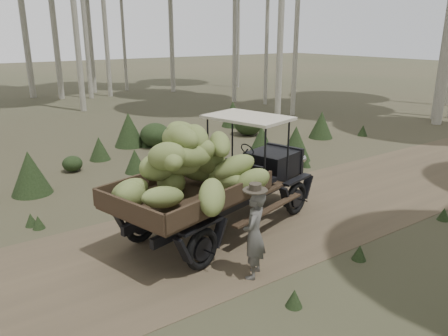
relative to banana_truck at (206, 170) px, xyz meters
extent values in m
plane|color=#473D2B|center=(0.14, -0.12, -1.45)|extent=(120.00, 120.00, 0.00)
cube|color=brown|center=(0.14, -0.12, -1.45)|extent=(70.00, 4.00, 0.01)
cube|color=black|center=(2.31, 0.65, -0.41)|extent=(1.26, 1.22, 0.57)
cube|color=black|center=(2.86, 0.80, -0.41)|extent=(0.37, 1.03, 0.64)
cube|color=black|center=(0.91, 0.27, -0.31)|extent=(0.46, 1.42, 0.57)
cube|color=#38281C|center=(-0.49, -0.12, -0.41)|extent=(3.30, 2.57, 0.08)
cube|color=#38281C|center=(-0.74, 0.78, -0.23)|extent=(2.82, 0.83, 0.33)
cube|color=#38281C|center=(-0.24, -1.02, -0.23)|extent=(2.82, 0.83, 0.33)
cube|color=#38281C|center=(-1.89, -0.50, -0.23)|extent=(0.55, 1.82, 0.33)
cube|color=#BEB69D|center=(1.34, 0.38, 0.85)|extent=(1.62, 2.02, 0.06)
cube|color=black|center=(0.46, 0.55, -0.81)|extent=(4.63, 1.36, 0.19)
cube|color=black|center=(0.67, -0.21, -0.81)|extent=(4.63, 1.36, 0.19)
torus|color=black|center=(1.89, 1.40, -1.06)|extent=(0.80, 0.35, 0.79)
torus|color=black|center=(2.33, -0.21, -1.06)|extent=(0.80, 0.35, 0.79)
torus|color=black|center=(-1.21, 0.55, -1.06)|extent=(0.80, 0.35, 0.79)
torus|color=black|center=(-0.77, -1.05, -1.06)|extent=(0.80, 0.35, 0.79)
sphere|color=beige|center=(2.82, 1.27, -0.36)|extent=(0.19, 0.19, 0.19)
sphere|color=beige|center=(3.07, 0.37, -0.36)|extent=(0.19, 0.19, 0.19)
ellipsoid|color=olive|center=(-0.02, 0.31, -0.10)|extent=(0.96, 0.84, 0.60)
ellipsoid|color=olive|center=(-0.56, 0.01, 0.20)|extent=(0.89, 0.72, 0.44)
ellipsoid|color=olive|center=(-0.53, -0.41, 0.47)|extent=(0.95, 0.51, 0.55)
ellipsoid|color=olive|center=(-0.62, -0.24, 0.78)|extent=(0.52, 0.78, 0.50)
ellipsoid|color=olive|center=(0.21, -0.39, -0.13)|extent=(0.64, 0.98, 0.55)
ellipsoid|color=olive|center=(0.13, 0.07, 0.14)|extent=(0.78, 0.89, 0.52)
ellipsoid|color=olive|center=(0.16, -0.27, 0.57)|extent=(0.77, 0.99, 0.56)
ellipsoid|color=olive|center=(-0.48, 0.04, 0.80)|extent=(0.86, 0.67, 0.64)
ellipsoid|color=olive|center=(-1.26, -0.61, -0.10)|extent=(0.98, 0.52, 0.55)
ellipsoid|color=olive|center=(-0.13, 0.57, 0.21)|extent=(0.93, 0.57, 0.69)
ellipsoid|color=olive|center=(-0.95, -0.41, 0.47)|extent=(0.59, 0.75, 0.41)
ellipsoid|color=olive|center=(-0.61, -0.07, 0.77)|extent=(0.50, 0.88, 0.60)
ellipsoid|color=olive|center=(-1.60, 0.02, -0.18)|extent=(0.82, 0.73, 0.56)
ellipsoid|color=olive|center=(-0.98, 0.16, 0.19)|extent=(0.81, 0.61, 0.57)
ellipsoid|color=olive|center=(-0.27, -0.22, 0.48)|extent=(0.69, 0.91, 0.70)
ellipsoid|color=olive|center=(-0.29, -0.12, 0.72)|extent=(0.62, 0.86, 0.68)
ellipsoid|color=olive|center=(-1.57, 0.13, -0.15)|extent=(0.92, 0.75, 0.65)
ellipsoid|color=olive|center=(0.30, -0.54, 0.15)|extent=(1.02, 0.73, 0.67)
ellipsoid|color=olive|center=(-1.00, -0.29, 0.51)|extent=(0.90, 0.97, 0.65)
ellipsoid|color=olive|center=(-0.61, 0.02, 0.72)|extent=(0.55, 0.95, 0.60)
ellipsoid|color=olive|center=(-0.66, 0.25, -0.20)|extent=(0.62, 0.98, 0.69)
ellipsoid|color=olive|center=(-0.12, 0.47, 0.22)|extent=(0.73, 0.83, 0.48)
ellipsoid|color=olive|center=(-0.63, -1.18, -0.06)|extent=(0.89, 1.00, 0.78)
ellipsoid|color=olive|center=(0.47, -0.88, -0.08)|extent=(0.93, 0.88, 0.73)
imported|color=#4E4C47|center=(-0.16, -1.77, -0.66)|extent=(0.68, 0.65, 1.57)
cylinder|color=#363026|center=(-0.16, -1.77, 0.14)|extent=(0.59, 0.59, 0.02)
cylinder|color=#363026|center=(-0.16, -1.77, 0.20)|extent=(0.29, 0.29, 0.13)
cone|color=#233319|center=(8.55, 4.84, -0.92)|extent=(0.96, 0.96, 1.07)
cone|color=#233319|center=(1.72, 7.99, -0.82)|extent=(1.13, 1.13, 1.25)
cone|color=#233319|center=(5.49, 3.11, -0.88)|extent=(1.03, 1.03, 1.15)
ellipsoid|color=#233319|center=(2.46, 7.35, -1.00)|extent=(1.10, 1.10, 0.88)
cone|color=#233319|center=(10.22, 4.10, -1.23)|extent=(0.40, 0.40, 0.45)
cone|color=#233319|center=(4.47, 3.65, -0.86)|extent=(1.07, 1.07, 1.18)
ellipsoid|color=#233319|center=(-0.95, 6.07, -1.21)|extent=(0.60, 0.60, 0.48)
cone|color=#233319|center=(6.96, 8.66, -0.88)|extent=(1.02, 1.02, 1.14)
cone|color=#233319|center=(0.17, 6.83, -1.06)|extent=(0.70, 0.70, 0.78)
cone|color=#233319|center=(2.16, 7.51, -1.24)|extent=(0.39, 0.39, 0.43)
ellipsoid|color=#233319|center=(6.46, 6.87, -0.97)|extent=(1.18, 1.18, 0.94)
cone|color=#233319|center=(-2.41, 4.75, -0.87)|extent=(1.04, 1.04, 1.16)
cone|color=#233319|center=(0.57, 4.87, -1.09)|extent=(0.65, 0.65, 0.72)
cone|color=#233319|center=(1.81, -2.45, -1.30)|extent=(0.27, 0.27, 0.30)
cone|color=#233319|center=(-2.78, 2.40, -1.30)|extent=(0.27, 0.27, 0.30)
cone|color=#233319|center=(-0.20, -2.83, -1.30)|extent=(0.27, 0.27, 0.30)
cone|color=#233319|center=(1.90, 2.22, -1.30)|extent=(0.27, 0.27, 0.30)
cone|color=#233319|center=(-2.88, 2.63, -1.30)|extent=(0.27, 0.27, 0.30)
cone|color=#233319|center=(2.58, 2.30, -1.30)|extent=(0.27, 0.27, 0.30)
cone|color=#233319|center=(5.21, 2.28, -1.30)|extent=(0.27, 0.27, 0.30)
cone|color=#233319|center=(4.69, 2.69, -1.30)|extent=(0.27, 0.27, 0.30)
cone|color=#233319|center=(4.84, -2.37, -1.30)|extent=(0.27, 0.27, 0.30)
cone|color=#233319|center=(2.86, 2.46, -1.30)|extent=(0.27, 0.27, 0.30)
cone|color=#233319|center=(3.36, 2.73, -1.30)|extent=(0.27, 0.27, 0.30)
cone|color=#233319|center=(-0.94, 2.59, -1.30)|extent=(0.27, 0.27, 0.30)
camera|label=1|loc=(-4.43, -6.99, 2.63)|focal=35.00mm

